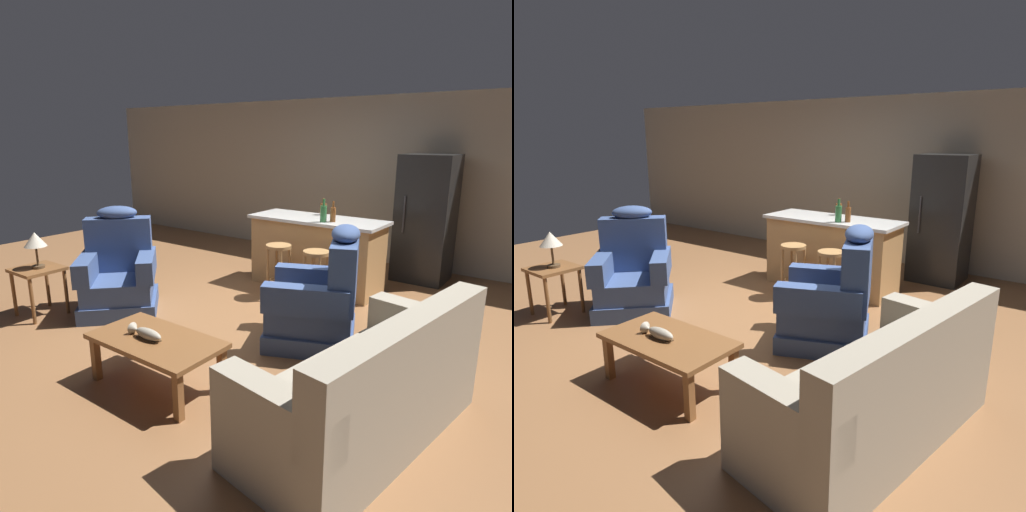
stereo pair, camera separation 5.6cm
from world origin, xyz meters
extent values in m
plane|color=brown|center=(0.00, 0.00, 0.00)|extent=(12.00, 12.00, 0.00)
cube|color=#A89E89|center=(0.00, 3.12, 1.30)|extent=(12.00, 0.05, 2.60)
cube|color=brown|center=(0.22, -1.66, 0.40)|extent=(1.10, 0.60, 0.04)
cube|color=brown|center=(-0.27, -1.90, 0.19)|extent=(0.06, 0.06, 0.38)
cube|color=brown|center=(0.71, -1.90, 0.19)|extent=(0.06, 0.06, 0.38)
cube|color=brown|center=(-0.27, -1.42, 0.19)|extent=(0.06, 0.06, 0.38)
cube|color=brown|center=(0.71, -1.42, 0.19)|extent=(0.06, 0.06, 0.38)
cube|color=#4C3823|center=(0.19, -1.71, 0.43)|extent=(0.22, 0.07, 0.01)
ellipsoid|color=#9E937F|center=(0.19, -1.71, 0.46)|extent=(0.28, 0.09, 0.09)
cone|color=#9E937F|center=(0.02, -1.71, 0.46)|extent=(0.06, 0.10, 0.10)
cube|color=#9E937F|center=(1.80, -1.26, 0.10)|extent=(1.13, 2.01, 0.20)
cube|color=#9E937F|center=(1.80, -1.26, 0.31)|extent=(1.13, 2.01, 0.22)
cube|color=#9E937F|center=(2.12, -1.31, 0.68)|extent=(0.50, 1.91, 0.52)
cube|color=#9E937F|center=(1.66, -2.10, 0.56)|extent=(0.86, 0.33, 0.28)
cube|color=#9E937F|center=(1.93, -0.42, 0.56)|extent=(0.86, 0.33, 0.28)
cube|color=#384C7A|center=(-1.40, -0.80, 0.09)|extent=(1.19, 1.19, 0.18)
cube|color=#384C7A|center=(-1.40, -0.80, 0.30)|extent=(1.10, 1.10, 0.24)
cube|color=#384C7A|center=(-1.61, -0.59, 0.74)|extent=(0.70, 0.71, 0.64)
ellipsoid|color=#384C7A|center=(-1.61, -0.59, 1.12)|extent=(0.51, 0.52, 0.16)
cube|color=#384C7A|center=(-1.15, -0.58, 0.55)|extent=(0.70, 0.69, 0.26)
cube|color=#384C7A|center=(-1.61, -1.05, 0.55)|extent=(0.70, 0.69, 0.26)
cube|color=#384C7A|center=(0.81, -0.19, 0.09)|extent=(1.10, 1.10, 0.18)
cube|color=#384C7A|center=(0.81, -0.19, 0.30)|extent=(1.03, 1.00, 0.24)
cube|color=#384C7A|center=(1.08, -0.07, 0.74)|extent=(0.51, 0.79, 0.64)
ellipsoid|color=#384C7A|center=(1.08, -0.07, 1.12)|extent=(0.42, 0.53, 0.16)
cube|color=#384C7A|center=(0.92, -0.50, 0.55)|extent=(0.81, 0.47, 0.26)
cube|color=#384C7A|center=(0.66, 0.11, 0.55)|extent=(0.81, 0.47, 0.26)
cube|color=brown|center=(-2.03, -1.41, 0.54)|extent=(0.48, 0.48, 0.04)
cylinder|color=brown|center=(-2.23, -1.61, 0.26)|extent=(0.04, 0.04, 0.52)
cylinder|color=brown|center=(-1.83, -1.61, 0.26)|extent=(0.04, 0.04, 0.52)
cylinder|color=brown|center=(-2.23, -1.21, 0.26)|extent=(0.04, 0.04, 0.52)
cylinder|color=brown|center=(-1.83, -1.21, 0.26)|extent=(0.04, 0.04, 0.52)
cylinder|color=#4C3823|center=(-2.01, -1.40, 0.58)|extent=(0.14, 0.14, 0.03)
cylinder|color=#4C3823|center=(-2.01, -1.40, 0.70)|extent=(0.02, 0.02, 0.22)
cone|color=#BCB29E|center=(-2.01, -1.40, 0.89)|extent=(0.24, 0.24, 0.16)
cube|color=#AD7F4C|center=(0.00, 1.35, 0.45)|extent=(1.71, 0.63, 0.91)
cube|color=silver|center=(0.00, 1.35, 0.93)|extent=(1.80, 0.70, 0.04)
cylinder|color=#A87A47|center=(-0.19, 0.72, 0.66)|extent=(0.32, 0.32, 0.04)
torus|color=#A87A47|center=(-0.19, 0.72, 0.22)|extent=(0.23, 0.23, 0.02)
cylinder|color=#A87A47|center=(-0.29, 0.62, 0.32)|extent=(0.04, 0.04, 0.64)
cylinder|color=#A87A47|center=(-0.09, 0.62, 0.32)|extent=(0.04, 0.04, 0.64)
cylinder|color=#A87A47|center=(-0.29, 0.82, 0.32)|extent=(0.04, 0.04, 0.64)
cylinder|color=#A87A47|center=(-0.09, 0.82, 0.32)|extent=(0.04, 0.04, 0.64)
cylinder|color=#A87A47|center=(0.35, 0.72, 0.66)|extent=(0.32, 0.32, 0.04)
torus|color=#A87A47|center=(0.35, 0.72, 0.22)|extent=(0.23, 0.23, 0.02)
cylinder|color=#A87A47|center=(0.25, 0.62, 0.32)|extent=(0.04, 0.04, 0.64)
cylinder|color=#A87A47|center=(0.45, 0.62, 0.32)|extent=(0.04, 0.04, 0.64)
cylinder|color=#A87A47|center=(0.25, 0.82, 0.32)|extent=(0.04, 0.04, 0.64)
cylinder|color=#A87A47|center=(0.45, 0.82, 0.32)|extent=(0.04, 0.04, 0.64)
cube|color=black|center=(1.05, 2.55, 0.88)|extent=(0.70, 0.66, 1.76)
cylinder|color=#333338|center=(0.85, 2.20, 0.97)|extent=(0.02, 0.02, 0.50)
cylinder|color=brown|center=(0.29, 1.22, 1.04)|extent=(0.07, 0.07, 0.18)
cylinder|color=brown|center=(0.29, 1.22, 1.17)|extent=(0.03, 0.03, 0.08)
cylinder|color=#2D6B38|center=(0.20, 1.14, 1.05)|extent=(0.08, 0.08, 0.20)
cylinder|color=#2D6B38|center=(0.20, 1.14, 1.20)|extent=(0.03, 0.03, 0.09)
cylinder|color=brown|center=(-0.06, 1.61, 1.03)|extent=(0.09, 0.09, 0.16)
cylinder|color=brown|center=(-0.06, 1.61, 1.14)|extent=(0.03, 0.03, 0.07)
camera|label=1|loc=(2.88, -3.90, 2.00)|focal=32.00mm
camera|label=2|loc=(2.93, -3.86, 2.00)|focal=32.00mm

